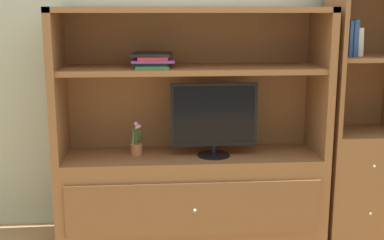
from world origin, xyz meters
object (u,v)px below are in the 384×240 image
Objects in this scene: bookshelf_tall at (360,150)px; upright_book_row at (350,39)px; media_console at (191,169)px; potted_plant at (137,147)px; magazine_stack at (152,60)px; tv_monitor at (214,118)px.

bookshelf_tall is 0.79m from upright_book_row.
potted_plant is at bearing 179.85° from media_console.
potted_plant is 0.60m from magazine_stack.
upright_book_row is (1.07, -0.01, 0.89)m from media_console.
magazine_stack is at bearing -179.82° from bookshelf_tall.
magazine_stack is 0.18× the size of bookshelf_tall.
upright_book_row is (1.32, -0.00, 0.13)m from magazine_stack.
bookshelf_tall reaches higher than potted_plant.
bookshelf_tall is at bearing 3.52° from tv_monitor.
potted_plant is (-0.37, 0.00, 0.17)m from media_console.
media_console is at bearing 179.59° from upright_book_row.
upright_book_row is (-0.13, -0.01, 0.77)m from bookshelf_tall.
magazine_stack is 1.33m from upright_book_row.
bookshelf_tall reaches higher than tv_monitor.
media_console is at bearing -0.15° from potted_plant.
tv_monitor reaches higher than potted_plant.
media_console reaches higher than magazine_stack.
bookshelf_tall is at bearing 0.06° from media_console.
potted_plant is 1.57m from bookshelf_tall.
media_console is 7.54× the size of upright_book_row.
bookshelf_tall is (1.05, 0.06, -0.26)m from tv_monitor.
bookshelf_tall is 7.83× the size of upright_book_row.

